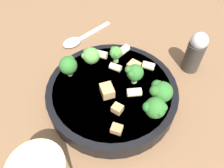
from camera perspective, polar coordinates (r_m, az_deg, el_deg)
name	(u,v)px	position (r m, az deg, el deg)	size (l,w,h in m)	color
ground_plane	(112,98)	(0.44, 0.00, -3.70)	(2.00, 2.00, 0.00)	brown
pasta_bowl	(112,92)	(0.42, 0.00, -2.10)	(0.25, 0.25, 0.03)	black
broccoli_floret_0	(155,108)	(0.36, 11.20, -6.15)	(0.04, 0.04, 0.04)	#84AD60
broccoli_floret_1	(161,91)	(0.38, 12.64, -1.88)	(0.04, 0.04, 0.04)	#93B766
broccoli_floret_2	(134,73)	(0.40, 5.88, 2.91)	(0.03, 0.03, 0.04)	#9EC175
broccoli_floret_3	(68,64)	(0.42, -11.40, 5.02)	(0.03, 0.04, 0.04)	#84AD60
broccoli_floret_4	(91,56)	(0.44, -5.58, 7.37)	(0.04, 0.03, 0.04)	#93B766
broccoli_floret_5	(116,53)	(0.44, 1.00, 8.06)	(0.03, 0.03, 0.04)	#9EC175
rigatoni_0	(149,66)	(0.44, 9.52, 4.72)	(0.02, 0.02, 0.02)	beige
rigatoni_1	(134,92)	(0.40, 5.80, -2.15)	(0.02, 0.02, 0.03)	beige
rigatoni_2	(116,67)	(0.44, 0.93, 4.39)	(0.01, 0.01, 0.02)	beige
rigatoni_3	(101,54)	(0.46, -2.90, 7.72)	(0.02, 0.02, 0.03)	beige
rigatoni_4	(124,50)	(0.47, 3.05, 8.89)	(0.02, 0.02, 0.02)	beige
rigatoni_5	(162,88)	(0.41, 12.93, -1.00)	(0.02, 0.02, 0.02)	beige
chicken_chunk_0	(107,91)	(0.39, -1.30, -1.74)	(0.03, 0.02, 0.02)	tan
chicken_chunk_1	(118,109)	(0.38, 1.53, -6.43)	(0.02, 0.02, 0.01)	tan
chicken_chunk_2	(117,129)	(0.36, 1.25, -11.66)	(0.02, 0.01, 0.01)	#A87A4C
chicken_chunk_3	(134,66)	(0.44, 5.77, 4.79)	(0.02, 0.02, 0.01)	tan
pepper_shaker	(195,52)	(0.49, 20.88, 7.82)	(0.04, 0.04, 0.09)	#332D28
spoon	(78,39)	(0.57, -8.85, 11.52)	(0.14, 0.10, 0.01)	#B2B2B7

